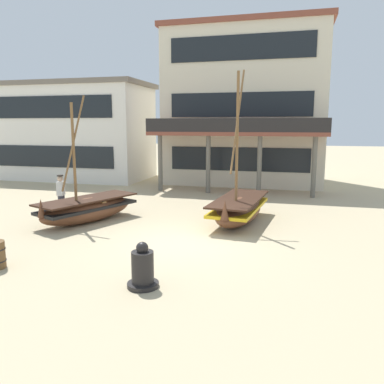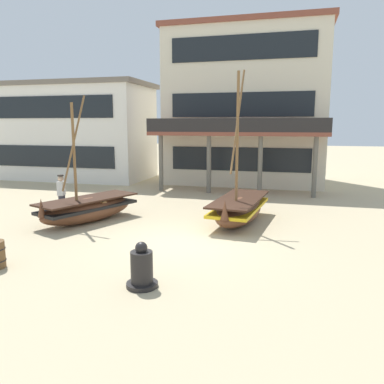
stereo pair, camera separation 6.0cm
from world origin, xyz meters
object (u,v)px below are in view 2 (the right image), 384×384
at_px(capstan_winch, 142,269).
at_px(harbor_building_annex, 69,131).
at_px(fishing_boat_near_left, 88,208).
at_px(harbor_building_main, 246,107).
at_px(fisherman_by_hull, 62,196).
at_px(fishing_boat_centre_large, 239,209).

bearing_deg(capstan_winch, harbor_building_annex, 126.54).
height_order(fishing_boat_near_left, harbor_building_main, harbor_building_main).
bearing_deg(harbor_building_annex, fisherman_by_hull, -59.36).
distance_m(capstan_winch, harbor_building_annex, 20.01).
bearing_deg(harbor_building_annex, capstan_winch, -53.46).
bearing_deg(fishing_boat_centre_large, fisherman_by_hull, -172.23).
bearing_deg(fisherman_by_hull, fishing_boat_near_left, -16.89).
bearing_deg(fisherman_by_hull, harbor_building_main, 63.56).
bearing_deg(fisherman_by_hull, capstan_winch, -44.18).
xyz_separation_m(fishing_boat_centre_large, fisherman_by_hull, (-6.88, -0.94, 0.30)).
height_order(fishing_boat_near_left, capstan_winch, fishing_boat_near_left).
height_order(fisherman_by_hull, harbor_building_main, harbor_building_main).
xyz_separation_m(fishing_boat_centre_large, harbor_building_main, (-1.13, 10.62, 4.17)).
distance_m(fishing_boat_near_left, fisherman_by_hull, 1.46).
relative_size(fishing_boat_centre_large, harbor_building_annex, 0.49).
bearing_deg(harbor_building_annex, fishing_boat_near_left, -55.20).
bearing_deg(fishing_boat_centre_large, fishing_boat_near_left, -166.21).
xyz_separation_m(fishing_boat_near_left, fishing_boat_centre_large, (5.51, 1.35, 0.02)).
height_order(fishing_boat_centre_large, harbor_building_main, harbor_building_main).
bearing_deg(capstan_winch, fishing_boat_near_left, 130.09).
bearing_deg(fisherman_by_hull, harbor_building_annex, 120.64).
distance_m(fishing_boat_near_left, capstan_winch, 6.55).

